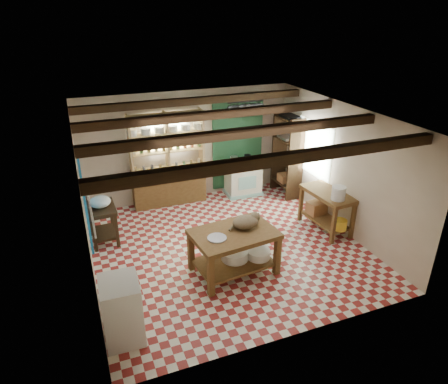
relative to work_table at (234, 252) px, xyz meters
name	(u,v)px	position (x,y,z in m)	size (l,w,h in m)	color
floor	(227,247)	(0.19, 0.77, -0.41)	(5.00, 5.00, 0.02)	maroon
ceiling	(228,116)	(0.19, 0.77, 2.20)	(5.00, 5.00, 0.02)	#434247
wall_back	(188,146)	(0.19, 3.27, 0.90)	(5.00, 0.04, 2.60)	beige
wall_front	(299,260)	(0.19, -1.73, 0.90)	(5.00, 0.04, 2.60)	beige
wall_left	(84,209)	(-2.31, 0.77, 0.90)	(0.04, 5.00, 2.60)	beige
wall_right	(342,168)	(2.69, 0.77, 0.90)	(0.04, 5.00, 2.60)	beige
ceiling_beams	(228,123)	(0.19, 0.77, 2.08)	(5.00, 3.80, 0.15)	#362212
blue_wall_patch	(84,198)	(-2.28, 1.67, 0.70)	(0.04, 1.40, 1.60)	#1A78C3
green_wall_patch	(238,143)	(1.44, 3.24, 0.85)	(1.30, 0.04, 2.30)	#1C4628
window_back	(167,132)	(-0.31, 3.25, 1.30)	(0.90, 0.02, 0.80)	silver
window_right	(314,149)	(2.67, 1.77, 1.00)	(0.02, 1.30, 1.20)	silver
utensil_rail	(89,215)	(-2.25, -0.43, 1.38)	(0.06, 0.90, 0.28)	black
pot_rack	(245,109)	(1.44, 2.82, 1.78)	(0.86, 0.12, 0.36)	black
shelving_unit	(168,160)	(-0.36, 3.08, 0.70)	(1.70, 0.34, 2.20)	tan
tall_rack	(287,156)	(2.47, 2.57, 0.60)	(0.40, 0.86, 2.00)	#362212
work_table	(234,252)	(0.00, 0.00, 0.00)	(1.42, 0.94, 0.80)	brown
stove	(243,179)	(1.46, 2.92, 0.01)	(0.83, 0.56, 0.82)	silver
prep_table	(103,224)	(-2.01, 1.88, -0.02)	(0.52, 0.76, 0.77)	#362212
white_cabinet	(122,310)	(-2.03, -0.87, 0.07)	(0.52, 0.63, 0.94)	white
right_counter	(326,211)	(2.37, 0.70, 0.02)	(0.59, 1.19, 0.85)	brown
cat	(245,222)	(0.24, 0.08, 0.51)	(0.46, 0.35, 0.21)	olive
steel_tray	(217,238)	(-0.34, -0.09, 0.41)	(0.32, 0.32, 0.02)	#B4B3BC
basin_large	(235,255)	(0.04, 0.06, -0.11)	(0.48, 0.48, 0.17)	white
basin_small	(259,254)	(0.46, -0.05, -0.12)	(0.42, 0.42, 0.15)	white
kettle_left	(234,160)	(1.21, 2.93, 0.52)	(0.18, 0.18, 0.21)	#B4B3BC
kettle_right	(247,159)	(1.56, 2.92, 0.52)	(0.17, 0.17, 0.21)	black
enamel_bowl	(100,202)	(-2.01, 1.88, 0.47)	(0.41, 0.41, 0.21)	white
white_bucket	(338,193)	(2.34, 0.34, 0.59)	(0.27, 0.27, 0.27)	white
wicker_basket	(317,208)	(2.34, 1.00, -0.04)	(0.38, 0.30, 0.27)	#A76F43
yellow_tub	(340,224)	(2.40, 0.25, -0.07)	(0.28, 0.28, 0.20)	yellow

